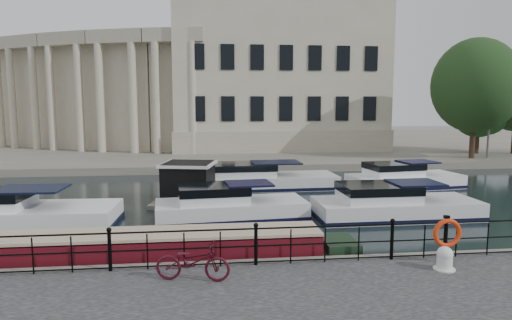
{
  "coord_description": "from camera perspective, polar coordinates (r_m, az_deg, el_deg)",
  "views": [
    {
      "loc": [
        -1.44,
        -14.59,
        5.12
      ],
      "look_at": [
        0.5,
        2.0,
        3.0
      ],
      "focal_mm": 32.0,
      "sensor_mm": 36.0,
      "label": 1
    }
  ],
  "objects": [
    {
      "name": "ground_plane",
      "position": [
        15.53,
        -1.0,
        -12.02
      ],
      "size": [
        160.0,
        160.0,
        0.0
      ],
      "primitive_type": "plane",
      "color": "black",
      "rests_on": "ground"
    },
    {
      "name": "far_bank",
      "position": [
        53.83,
        -5.11,
        2.04
      ],
      "size": [
        120.0,
        42.0,
        0.55
      ],
      "primitive_type": "cube",
      "color": "#6B665B",
      "rests_on": "ground_plane"
    },
    {
      "name": "railing",
      "position": [
        13.03,
        -0.01,
        -10.27
      ],
      "size": [
        24.14,
        0.14,
        1.22
      ],
      "color": "black",
      "rests_on": "near_quay"
    },
    {
      "name": "civic_building",
      "position": [
        49.34,
        -6.23,
        9.41
      ],
      "size": [
        53.55,
        31.84,
        16.85
      ],
      "color": "#ADA38C",
      "rests_on": "far_bank"
    },
    {
      "name": "bicycle",
      "position": [
        12.11,
        -7.9,
        -12.45
      ],
      "size": [
        2.03,
        1.05,
        1.01
      ],
      "primitive_type": "imported",
      "rotation": [
        0.0,
        0.0,
        1.37
      ],
      "color": "#410B16",
      "rests_on": "near_quay"
    },
    {
      "name": "mooring_bollard",
      "position": [
        13.79,
        22.52,
        -11.34
      ],
      "size": [
        0.58,
        0.58,
        0.66
      ],
      "color": "silver",
      "rests_on": "near_quay"
    },
    {
      "name": "life_ring_post",
      "position": [
        14.16,
        22.77,
        -8.51
      ],
      "size": [
        0.85,
        0.21,
        1.38
      ],
      "color": "black",
      "rests_on": "near_quay"
    },
    {
      "name": "narrowboat",
      "position": [
        14.66,
        -13.05,
        -11.89
      ],
      "size": [
        13.09,
        1.78,
        1.49
      ],
      "rotation": [
        0.0,
        0.0,
        -0.0
      ],
      "color": "black",
      "rests_on": "ground_plane"
    },
    {
      "name": "harbour_hut",
      "position": [
        23.23,
        -8.41,
        -3.18
      ],
      "size": [
        3.98,
        3.54,
        2.23
      ],
      "rotation": [
        0.0,
        0.0,
        -0.22
      ],
      "color": "#6B665B",
      "rests_on": "ground_plane"
    },
    {
      "name": "cabin_cruisers",
      "position": [
        22.98,
        -0.65,
        -4.71
      ],
      "size": [
        28.53,
        10.59,
        1.99
      ],
      "color": "white",
      "rests_on": "ground_plane"
    },
    {
      "name": "trees",
      "position": [
        44.01,
        27.74,
        7.33
      ],
      "size": [
        12.44,
        9.48,
        9.74
      ],
      "color": "black",
      "rests_on": "far_bank"
    }
  ]
}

